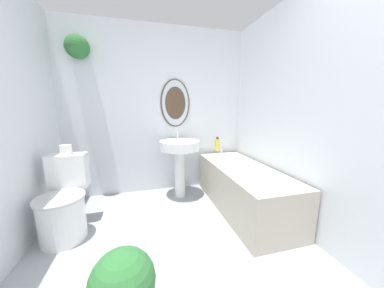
{
  "coord_description": "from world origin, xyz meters",
  "views": [
    {
      "loc": [
        -0.24,
        -0.39,
        1.27
      ],
      "look_at": [
        0.27,
        1.55,
        0.89
      ],
      "focal_mm": 18.0,
      "sensor_mm": 36.0,
      "label": 1
    }
  ],
  "objects": [
    {
      "name": "toilet",
      "position": [
        -1.02,
        1.63,
        0.32
      ],
      "size": [
        0.43,
        0.6,
        0.78
      ],
      "color": "white",
      "rests_on": "ground_plane"
    },
    {
      "name": "wall_back",
      "position": [
        -0.05,
        2.52,
        1.25
      ],
      "size": [
        2.71,
        0.29,
        2.4
      ],
      "color": "silver",
      "rests_on": "ground_plane"
    },
    {
      "name": "bathtub",
      "position": [
        0.96,
        1.66,
        0.28
      ],
      "size": [
        0.64,
        1.58,
        0.62
      ],
      "color": "#B2A893",
      "rests_on": "ground_plane"
    },
    {
      "name": "pedestal_sink",
      "position": [
        0.26,
        2.18,
        0.63
      ],
      "size": [
        0.55,
        0.55,
        0.91
      ],
      "color": "white",
      "rests_on": "ground_plane"
    },
    {
      "name": "toilet_paper_roll",
      "position": [
        -1.02,
        1.84,
        0.83
      ],
      "size": [
        0.11,
        0.11,
        0.1
      ],
      "color": "white",
      "rests_on": "toilet"
    },
    {
      "name": "wall_right",
      "position": [
        1.33,
        1.25,
        1.2
      ],
      "size": [
        0.06,
        2.62,
        2.4
      ],
      "color": "silver",
      "rests_on": "ground_plane"
    },
    {
      "name": "potted_plant",
      "position": [
        -0.38,
        0.58,
        0.27
      ],
      "size": [
        0.36,
        0.36,
        0.5
      ],
      "color": "silver",
      "rests_on": "ground_plane"
    },
    {
      "name": "shampoo_bottle",
      "position": [
        0.87,
        2.32,
        0.71
      ],
      "size": [
        0.07,
        0.07,
        0.2
      ],
      "color": "gold",
      "rests_on": "bathtub"
    }
  ]
}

